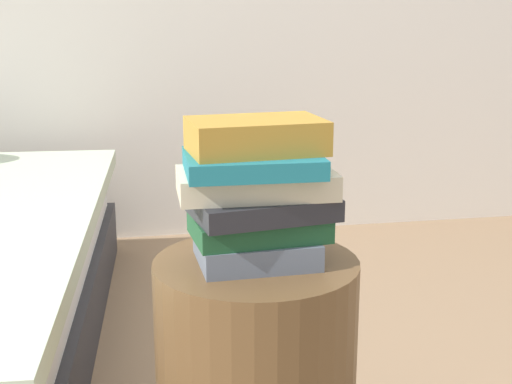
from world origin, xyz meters
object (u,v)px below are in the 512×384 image
Objects in this scene: book_ochre at (255,136)px; book_slate at (257,250)px; book_charcoal at (262,205)px; book_forest at (259,226)px; book_teal at (252,163)px; book_cream at (258,183)px.

book_slate is at bearing -75.77° from book_ochre.
book_charcoal is 1.06× the size of book_ochre.
book_forest is 1.01× the size of book_teal.
book_charcoal is 0.89× the size of book_cream.
book_cream is at bearing -128.93° from book_forest.
book_ochre is (-0.00, 0.01, 0.09)m from book_cream.
book_slate is 0.13m from book_cream.
book_forest is (0.00, 0.00, 0.05)m from book_slate.
book_charcoal is (0.01, 0.00, 0.09)m from book_slate.
book_charcoal reaches higher than book_slate.
book_cream is 1.19× the size of book_ochre.
book_teal is at bearing -125.62° from book_ochre.
book_cream is 0.09m from book_ochre.
book_slate is at bearing -172.09° from book_cream.
book_cream is 1.18× the size of book_teal.
book_ochre reaches higher than book_slate.
book_cream reaches higher than book_charcoal.
book_teal is (-0.02, -0.01, 0.09)m from book_charcoal.
book_charcoal is 1.05× the size of book_teal.
book_charcoal is 0.04m from book_cream.
book_cream reaches higher than book_forest.
book_slate is at bearing -172.51° from book_charcoal.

